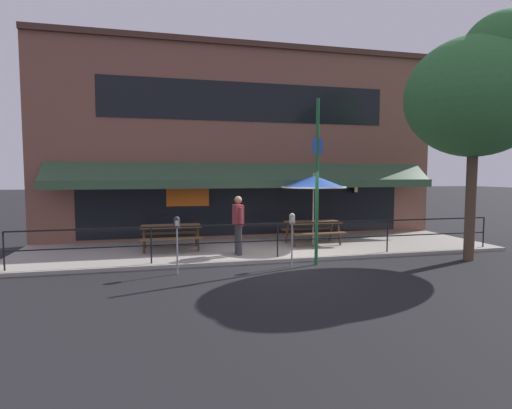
% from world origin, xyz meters
% --- Properties ---
extents(ground_plane, '(120.00, 120.00, 0.00)m').
position_xyz_m(ground_plane, '(0.00, 0.00, 0.00)').
color(ground_plane, black).
extents(patio_deck, '(15.00, 4.00, 0.10)m').
position_xyz_m(patio_deck, '(0.00, 2.00, 0.05)').
color(patio_deck, '#9E998E').
rests_on(patio_deck, ground).
extents(restaurant_building, '(15.00, 1.60, 7.22)m').
position_xyz_m(restaurant_building, '(0.00, 4.22, 3.58)').
color(restaurant_building, brown).
rests_on(restaurant_building, ground).
extents(patio_railing, '(13.84, 0.04, 0.97)m').
position_xyz_m(patio_railing, '(0.00, 0.30, 0.80)').
color(patio_railing, black).
rests_on(patio_railing, patio_deck).
extents(picnic_table_left, '(1.80, 1.42, 0.76)m').
position_xyz_m(picnic_table_left, '(-2.90, 2.10, 0.71)').
color(picnic_table_left, brown).
rests_on(picnic_table_left, patio_deck).
extents(picnic_table_centre, '(1.80, 1.42, 0.76)m').
position_xyz_m(picnic_table_centre, '(1.75, 2.05, 0.71)').
color(picnic_table_centre, brown).
rests_on(picnic_table_centre, patio_deck).
extents(patio_umbrella_centre, '(2.14, 2.14, 2.38)m').
position_xyz_m(patio_umbrella_centre, '(1.75, 2.03, 2.18)').
color(patio_umbrella_centre, '#B7B2A8').
rests_on(patio_umbrella_centre, patio_deck).
extents(pedestrian_walking, '(0.28, 0.62, 1.71)m').
position_xyz_m(pedestrian_walking, '(-1.02, 0.89, 1.06)').
color(pedestrian_walking, '#333338').
rests_on(pedestrian_walking, patio_deck).
extents(parking_meter_near, '(0.15, 0.16, 1.42)m').
position_xyz_m(parking_meter_near, '(-2.82, -0.61, 1.15)').
color(parking_meter_near, gray).
rests_on(parking_meter_near, ground).
extents(parking_meter_far, '(0.15, 0.16, 1.42)m').
position_xyz_m(parking_meter_far, '(0.16, -0.50, 1.15)').
color(parking_meter_far, gray).
rests_on(parking_meter_far, ground).
extents(street_sign_pole, '(0.28, 0.09, 4.41)m').
position_xyz_m(street_sign_pole, '(0.86, -0.45, 2.26)').
color(street_sign_pole, '#1E6033').
rests_on(street_sign_pole, ground).
extents(street_tree_curbside, '(3.85, 3.47, 6.77)m').
position_xyz_m(street_tree_curbside, '(5.41, -0.97, 4.76)').
color(street_tree_curbside, brown).
rests_on(street_tree_curbside, ground).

